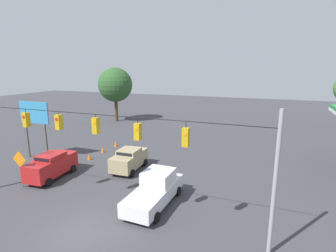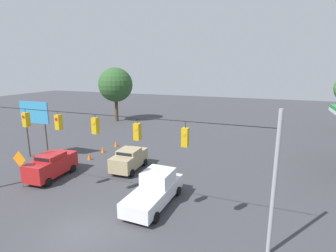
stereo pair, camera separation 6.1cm
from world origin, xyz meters
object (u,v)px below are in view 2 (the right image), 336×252
(traffic_cone_fifth, at_px, (116,144))
(overhead_signal_span, at_px, (97,143))
(traffic_cone_nearest, at_px, (52,173))
(tree_horizon_right, at_px, (116,85))
(work_zone_sign, at_px, (20,162))
(pickup_truck_white_crossing_near, at_px, (155,190))
(sedan_red_parked_shoulder, at_px, (52,165))
(traffic_cone_second, at_px, (72,165))
(sedan_tan_withflow_mid, at_px, (129,159))
(traffic_cone_fourth, at_px, (103,149))
(roadside_billboard, at_px, (35,117))
(traffic_cone_third, at_px, (89,156))

(traffic_cone_fifth, bearing_deg, overhead_signal_span, 118.77)
(overhead_signal_span, height_order, traffic_cone_fifth, overhead_signal_span)
(traffic_cone_nearest, distance_m, tree_horizon_right, 23.91)
(traffic_cone_nearest, height_order, work_zone_sign, work_zone_sign)
(traffic_cone_nearest, bearing_deg, work_zone_sign, 72.44)
(pickup_truck_white_crossing_near, bearing_deg, traffic_cone_nearest, -4.74)
(pickup_truck_white_crossing_near, distance_m, traffic_cone_nearest, 9.62)
(sedan_red_parked_shoulder, relative_size, traffic_cone_second, 6.72)
(sedan_tan_withflow_mid, bearing_deg, sedan_red_parked_shoulder, 36.58)
(traffic_cone_fourth, relative_size, roadside_billboard, 0.12)
(pickup_truck_white_crossing_near, distance_m, work_zone_sign, 10.41)
(traffic_cone_third, height_order, tree_horizon_right, tree_horizon_right)
(traffic_cone_second, bearing_deg, tree_horizon_right, -68.48)
(pickup_truck_white_crossing_near, relative_size, work_zone_sign, 1.96)
(overhead_signal_span, xyz_separation_m, traffic_cone_second, (6.83, -5.24, -4.21))
(traffic_cone_nearest, bearing_deg, tree_horizon_right, -70.78)
(traffic_cone_third, height_order, traffic_cone_fourth, same)
(traffic_cone_nearest, xyz_separation_m, traffic_cone_second, (-0.20, -2.03, 0.00))
(pickup_truck_white_crossing_near, bearing_deg, traffic_cone_second, -16.74)
(work_zone_sign, bearing_deg, pickup_truck_white_crossing_near, -172.16)
(overhead_signal_span, distance_m, work_zone_sign, 8.20)
(sedan_red_parked_shoulder, relative_size, traffic_cone_third, 6.72)
(overhead_signal_span, xyz_separation_m, work_zone_sign, (7.72, -1.01, -2.56))
(traffic_cone_second, distance_m, traffic_cone_fifth, 7.27)
(pickup_truck_white_crossing_near, bearing_deg, traffic_cone_fifth, -46.98)
(traffic_cone_fifth, bearing_deg, traffic_cone_third, 89.96)
(pickup_truck_white_crossing_near, xyz_separation_m, roadside_billboard, (14.39, -3.92, 3.13))
(traffic_cone_nearest, xyz_separation_m, tree_horizon_right, (7.65, -21.93, 5.67))
(pickup_truck_white_crossing_near, xyz_separation_m, traffic_cone_fourth, (9.50, -7.69, -0.64))
(traffic_cone_fourth, xyz_separation_m, tree_horizon_right, (7.72, -15.04, 5.67))
(traffic_cone_second, bearing_deg, overhead_signal_span, 142.49)
(sedan_red_parked_shoulder, distance_m, traffic_cone_second, 2.15)
(pickup_truck_white_crossing_near, bearing_deg, overhead_signal_span, 43.57)
(traffic_cone_fifth, bearing_deg, traffic_cone_second, 90.34)
(roadside_billboard, bearing_deg, traffic_cone_nearest, 147.02)
(overhead_signal_span, height_order, sedan_tan_withflow_mid, overhead_signal_span)
(overhead_signal_span, distance_m, sedan_tan_withflow_mid, 8.06)
(work_zone_sign, bearing_deg, tree_horizon_right, -73.94)
(roadside_billboard, bearing_deg, work_zone_sign, 127.70)
(sedan_red_parked_shoulder, height_order, traffic_cone_fifth, sedan_red_parked_shoulder)
(sedan_tan_withflow_mid, bearing_deg, traffic_cone_fifth, -48.54)
(pickup_truck_white_crossing_near, bearing_deg, traffic_cone_fourth, -38.99)
(work_zone_sign, bearing_deg, traffic_cone_third, -97.19)
(traffic_cone_fourth, bearing_deg, traffic_cone_second, 91.51)
(overhead_signal_span, bearing_deg, work_zone_sign, -7.43)
(pickup_truck_white_crossing_near, height_order, work_zone_sign, work_zone_sign)
(overhead_signal_span, bearing_deg, tree_horizon_right, -59.74)
(sedan_red_parked_shoulder, bearing_deg, traffic_cone_fifth, -90.81)
(work_zone_sign, bearing_deg, sedan_tan_withflow_mid, -134.10)
(traffic_cone_third, bearing_deg, sedan_red_parked_shoulder, 88.38)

